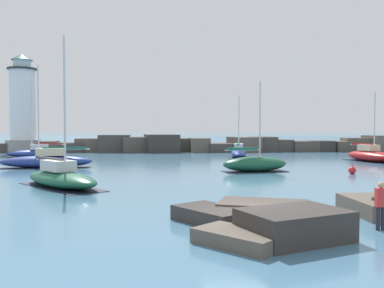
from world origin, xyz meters
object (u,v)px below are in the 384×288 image
lighthouse (23,110)px  sailboat_moored_0 (47,161)px  person_on_rocks (381,203)px  sailboat_moored_4 (37,152)px  sailboat_moored_6 (370,155)px  sailboat_moored_5 (61,177)px  mooring_buoy_far_side (262,159)px  mooring_buoy_orange_near (352,170)px  sailboat_moored_3 (239,152)px  sailboat_moored_2 (255,164)px

lighthouse → sailboat_moored_0: size_ratio=1.57×
person_on_rocks → lighthouse: bearing=121.2°
sailboat_moored_4 → sailboat_moored_6: sailboat_moored_4 is taller
sailboat_moored_5 → mooring_buoy_far_side: (16.14, 19.39, -0.31)m
sailboat_moored_5 → sailboat_moored_4: bearing=110.6°
mooring_buoy_orange_near → lighthouse: bearing=139.4°
sailboat_moored_3 → person_on_rocks: 36.95m
sailboat_moored_0 → sailboat_moored_2: size_ratio=1.24×
mooring_buoy_orange_near → person_on_rocks: person_on_rocks is taller
sailboat_moored_0 → sailboat_moored_2: (17.97, -4.01, -0.01)m
mooring_buoy_orange_near → sailboat_moored_3: bearing=107.4°
sailboat_moored_4 → person_on_rocks: (24.01, -37.86, 0.37)m
mooring_buoy_far_side → sailboat_moored_0: bearing=-161.7°
sailboat_moored_0 → sailboat_moored_6: bearing=10.2°
sailboat_moored_6 → mooring_buoy_far_side: size_ratio=10.19×
sailboat_moored_4 → sailboat_moored_5: 28.27m
sailboat_moored_2 → sailboat_moored_6: sailboat_moored_2 is taller
sailboat_moored_2 → mooring_buoy_far_side: (2.78, 10.87, -0.36)m
sailboat_moored_6 → mooring_buoy_orange_near: 13.74m
mooring_buoy_far_side → person_on_rocks: (-2.07, -30.78, 0.68)m
sailboat_moored_0 → sailboat_moored_4: sailboat_moored_0 is taller
sailboat_moored_5 → person_on_rocks: sailboat_moored_5 is taller
sailboat_moored_3 → sailboat_moored_5: sailboat_moored_5 is taller
sailboat_moored_2 → sailboat_moored_6: 17.12m
sailboat_moored_6 → sailboat_moored_2: bearing=-145.3°
sailboat_moored_5 → mooring_buoy_orange_near: (20.53, 6.41, -0.29)m
sailboat_moored_2 → sailboat_moored_3: (1.17, 17.03, -0.03)m
sailboat_moored_2 → mooring_buoy_far_side: bearing=75.7°
mooring_buoy_orange_near → sailboat_moored_6: bearing=59.8°
sailboat_moored_0 → sailboat_moored_3: bearing=34.2°
sailboat_moored_3 → mooring_buoy_far_side: sailboat_moored_3 is taller
lighthouse → person_on_rocks: 56.93m
sailboat_moored_0 → mooring_buoy_far_side: (20.74, 6.85, -0.37)m
lighthouse → mooring_buoy_orange_near: size_ratio=18.15×
mooring_buoy_orange_near → mooring_buoy_far_side: mooring_buoy_orange_near is taller
sailboat_moored_5 → sailboat_moored_6: bearing=33.7°
person_on_rocks → sailboat_moored_0: bearing=128.0°
sailboat_moored_3 → sailboat_moored_6: 14.80m
sailboat_moored_6 → person_on_rocks: sailboat_moored_6 is taller
lighthouse → sailboat_moored_6: bearing=-23.8°
sailboat_moored_4 → mooring_buoy_far_side: 27.02m
mooring_buoy_far_side → sailboat_moored_5: bearing=-129.8°
sailboat_moored_3 → sailboat_moored_4: 24.49m
sailboat_moored_2 → sailboat_moored_6: size_ratio=0.98×
sailboat_moored_3 → sailboat_moored_6: bearing=-29.4°
mooring_buoy_far_side → lighthouse: bearing=150.6°
sailboat_moored_6 → mooring_buoy_far_side: (-11.29, 1.11, -0.39)m
sailboat_moored_2 → sailboat_moored_6: (14.07, 9.76, 0.02)m
sailboat_moored_6 → sailboat_moored_4: bearing=167.7°
sailboat_moored_0 → person_on_rocks: 30.36m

